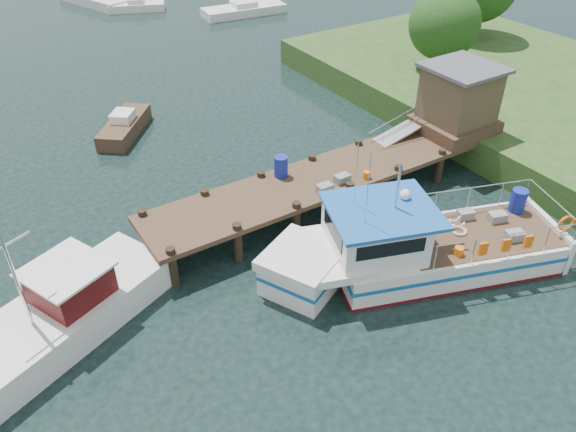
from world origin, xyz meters
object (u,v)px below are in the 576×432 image
lobster_boat (409,249)px  moored_rowboat (124,126)px  work_boat (49,322)px  dock (415,127)px  moored_c (244,10)px  moored_b (136,6)px

lobster_boat → moored_rowboat: (-4.83, 15.66, -0.52)m
work_boat → moored_rowboat: work_boat is taller
lobster_boat → dock: bearing=65.7°
work_boat → moored_c: 35.25m
moored_b → moored_rowboat: bearing=-124.6°
dock → moored_c: dock is taller
dock → moored_b: dock is taller
work_boat → dock: bearing=-17.6°
lobster_boat → moored_rowboat: bearing=126.2°
dock → moored_b: 31.76m
lobster_boat → moored_rowboat: lobster_boat is taller
dock → lobster_boat: size_ratio=1.52×
work_boat → moored_b: 36.49m
moored_rowboat → moored_c: bearing=24.5°
moored_rowboat → moored_c: moored_rowboat is taller
work_boat → moored_c: work_boat is taller
dock → moored_b: size_ratio=3.47×
lobster_boat → moored_rowboat: 16.40m
dock → moored_b: (-1.22, 31.68, -1.87)m
moored_rowboat → moored_b: size_ratio=0.86×
dock → lobster_boat: 7.08m
lobster_boat → work_boat: (-11.39, 3.45, -0.24)m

